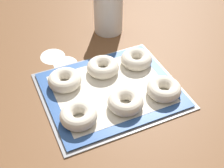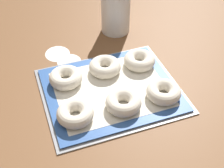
{
  "view_description": "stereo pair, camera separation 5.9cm",
  "coord_description": "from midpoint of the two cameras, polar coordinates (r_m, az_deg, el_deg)",
  "views": [
    {
      "loc": [
        -0.3,
        -0.67,
        0.71
      ],
      "look_at": [
        0.0,
        0.01,
        0.03
      ],
      "focal_mm": 50.0,
      "sensor_mm": 36.0,
      "label": 1
    },
    {
      "loc": [
        -0.25,
        -0.69,
        0.71
      ],
      "look_at": [
        0.0,
        0.01,
        0.03
      ],
      "focal_mm": 50.0,
      "sensor_mm": 36.0,
      "label": 2
    }
  ],
  "objects": [
    {
      "name": "bagel_front_center",
      "position": [
        0.95,
        0.71,
        -3.31
      ],
      "size": [
        0.11,
        0.11,
        0.04
      ],
      "color": "silver",
      "rests_on": "baking_mat"
    },
    {
      "name": "flour_patch_far",
      "position": [
        1.2,
        -12.2,
        4.95
      ],
      "size": [
        0.09,
        0.1,
        0.0
      ],
      "color": "white",
      "rests_on": "ground_plane"
    },
    {
      "name": "bagel_back_center",
      "position": [
        1.08,
        -3.25,
        3.08
      ],
      "size": [
        0.11,
        0.11,
        0.04
      ],
      "color": "silver",
      "rests_on": "baking_mat"
    },
    {
      "name": "bagel_front_right",
      "position": [
        1.0,
        7.81,
        -0.97
      ],
      "size": [
        0.11,
        0.11,
        0.04
      ],
      "color": "silver",
      "rests_on": "baking_mat"
    },
    {
      "name": "flour_patch_near",
      "position": [
        1.16,
        -9.95,
        3.66
      ],
      "size": [
        0.09,
        0.1,
        0.0
      ],
      "color": "white",
      "rests_on": "ground_plane"
    },
    {
      "name": "bagel_back_right",
      "position": [
        1.11,
        2.96,
        4.54
      ],
      "size": [
        0.11,
        0.11,
        0.04
      ],
      "color": "silver",
      "rests_on": "baking_mat"
    },
    {
      "name": "bagel_front_left",
      "position": [
        0.92,
        -7.97,
        -5.79
      ],
      "size": [
        0.11,
        0.11,
        0.04
      ],
      "color": "silver",
      "rests_on": "baking_mat"
    },
    {
      "name": "bagel_back_left",
      "position": [
        1.04,
        -10.25,
        0.68
      ],
      "size": [
        0.11,
        0.11,
        0.04
      ],
      "color": "silver",
      "rests_on": "baking_mat"
    },
    {
      "name": "ground_plane",
      "position": [
        1.02,
        -1.55,
        -1.9
      ],
      "size": [
        2.8,
        2.8,
        0.0
      ],
      "primitive_type": "plane",
      "color": "brown"
    },
    {
      "name": "baking_tray",
      "position": [
        1.03,
        -1.65,
        -1.16
      ],
      "size": [
        0.44,
        0.38,
        0.01
      ],
      "color": "#93969B",
      "rests_on": "ground_plane"
    },
    {
      "name": "baking_mat",
      "position": [
        1.03,
        -1.66,
        -0.94
      ],
      "size": [
        0.42,
        0.35,
        0.0
      ],
      "color": "#2D569E",
      "rests_on": "baking_tray"
    },
    {
      "name": "flour_canister",
      "position": [
        1.27,
        -2.06,
        13.31
      ],
      "size": [
        0.12,
        0.12,
        0.19
      ],
      "color": "white",
      "rests_on": "ground_plane"
    }
  ]
}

